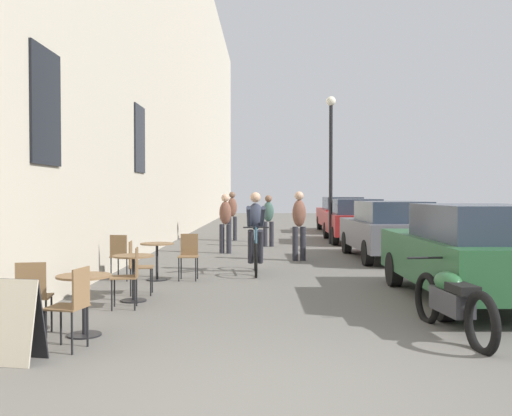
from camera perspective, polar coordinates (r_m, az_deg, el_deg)
ground_plane at (r=4.90m, az=0.69°, el=-18.63°), size 88.00×88.00×0.00m
building_facade_left at (r=19.62m, az=-9.68°, el=16.81°), size 0.54×68.00×13.77m
cafe_table_near at (r=7.10m, az=-16.81°, el=-8.02°), size 0.64×0.64×0.72m
cafe_chair_near_toward_street at (r=7.23m, az=-21.40°, el=-7.92°), size 0.44×0.44×0.89m
cafe_chair_near_toward_wall at (r=6.50m, az=-17.86°, el=-8.95°), size 0.45×0.45×0.89m
cafe_table_mid at (r=9.14m, az=-12.15°, el=-5.87°), size 0.64×0.64×0.72m
cafe_chair_mid_toward_street at (r=8.59m, az=-12.51°, el=-6.38°), size 0.43×0.43×0.89m
cafe_chair_mid_toward_wall at (r=9.72m, az=-11.81°, el=-5.46°), size 0.42×0.42×0.89m
cafe_table_far at (r=11.25m, az=-9.87°, el=-4.49°), size 0.64×0.64×0.72m
cafe_chair_far_toward_street at (r=11.33m, az=-13.36°, el=-4.48°), size 0.44×0.44×0.89m
cafe_chair_far_toward_wall at (r=11.23m, az=-6.74°, el=-4.50°), size 0.38×0.38×0.89m
sandwich_board_sign at (r=6.28m, az=-23.06°, el=-10.30°), size 0.61×0.46×0.84m
cyclist_on_bicycle at (r=12.07m, az=-0.04°, el=-2.68°), size 0.52×1.76×1.74m
pedestrian_near at (r=14.28m, az=4.33°, el=-1.37°), size 0.38×0.30×1.73m
pedestrian_mid at (r=16.00m, az=-3.08°, el=-1.20°), size 0.38×0.30×1.67m
pedestrian_far at (r=18.04m, az=1.25°, el=-0.97°), size 0.36×0.27×1.63m
pedestrian_furthest at (r=20.39m, az=-2.40°, el=-0.50°), size 0.34×0.24×1.74m
street_lamp at (r=19.16m, az=7.49°, el=5.72°), size 0.32×0.32×4.90m
parked_car_nearest at (r=9.41m, az=20.62°, el=-4.09°), size 1.86×4.30×1.52m
parked_car_second at (r=14.90m, az=13.05°, el=-2.08°), size 1.89×4.24×1.49m
parked_car_third at (r=20.02m, az=9.74°, el=-1.15°), size 1.80×4.22×1.50m
parked_car_fourth at (r=25.31m, az=8.49°, el=-0.57°), size 1.83×4.29×1.52m
parked_motorcycle at (r=7.23m, az=19.01°, el=-8.81°), size 0.62×2.14×0.92m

